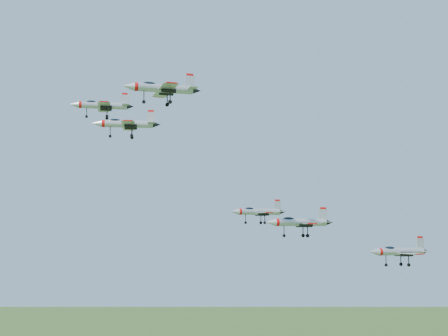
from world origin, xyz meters
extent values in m
cylinder|color=#A6ABB2|center=(-15.37, 15.27, 146.68)|extent=(9.20, 1.79, 1.32)
cone|color=#A6ABB2|center=(-20.85, 14.99, 146.68)|extent=(1.89, 1.41, 1.32)
cone|color=black|center=(-10.10, 15.54, 146.68)|extent=(1.48, 1.19, 1.12)
ellipsoid|color=black|center=(-17.60, 15.16, 147.18)|extent=(2.28, 1.06, 0.84)
cube|color=#A6ABB2|center=(-15.02, 12.44, 146.43)|extent=(2.56, 4.58, 0.14)
cube|color=#A6ABB2|center=(-15.31, 18.12, 146.43)|extent=(2.56, 4.58, 0.14)
cube|color=#A6ABB2|center=(-11.21, 15.48, 148.05)|extent=(1.53, 0.20, 2.13)
cube|color=red|center=(-11.21, 15.48, 149.17)|extent=(1.12, 0.20, 0.36)
cylinder|color=#A6ABB2|center=(-10.40, 0.82, 140.72)|extent=(8.68, 1.42, 1.25)
cone|color=#A6ABB2|center=(-15.59, 0.92, 140.72)|extent=(1.76, 1.28, 1.25)
cone|color=black|center=(-5.40, 0.72, 140.72)|extent=(1.37, 1.09, 1.06)
ellipsoid|color=black|center=(-12.52, 0.86, 141.19)|extent=(2.13, 0.94, 0.79)
cube|color=#A6ABB2|center=(-10.26, -1.88, 140.48)|extent=(2.29, 4.27, 0.13)
cube|color=#A6ABB2|center=(-10.15, 3.51, 140.48)|extent=(2.29, 4.27, 0.13)
cube|color=#A6ABB2|center=(-6.46, 0.74, 142.01)|extent=(1.44, 0.14, 2.02)
cube|color=red|center=(-6.46, 0.74, 143.07)|extent=(1.06, 0.16, 0.34)
cylinder|color=#A6ABB2|center=(-5.29, -22.52, 141.74)|extent=(8.07, 2.33, 1.15)
cone|color=#A6ABB2|center=(-10.03, -23.24, 141.74)|extent=(1.75, 1.38, 1.15)
cone|color=black|center=(-0.73, -21.84, 141.74)|extent=(1.38, 1.16, 0.98)
ellipsoid|color=black|center=(-7.22, -22.82, 142.17)|extent=(2.05, 1.11, 0.73)
cube|color=#A6ABB2|center=(-4.75, -24.95, 141.51)|extent=(2.60, 4.17, 0.12)
cube|color=#A6ABB2|center=(-5.49, -20.04, 141.51)|extent=(2.60, 4.17, 0.12)
cube|color=#A6ABB2|center=(-1.69, -21.98, 142.94)|extent=(1.33, 0.30, 1.86)
cube|color=red|center=(-1.69, -21.98, 143.91)|extent=(0.98, 0.27, 0.31)
cylinder|color=#A6ABB2|center=(13.05, 3.81, 125.90)|extent=(7.85, 2.46, 1.12)
cone|color=#A6ABB2|center=(8.46, 2.99, 125.90)|extent=(1.73, 1.38, 1.12)
cone|color=black|center=(17.48, 4.59, 125.90)|extent=(1.36, 1.15, 0.95)
ellipsoid|color=black|center=(11.18, 3.48, 126.33)|extent=(2.01, 1.13, 0.71)
cube|color=#A6ABB2|center=(13.65, 1.46, 125.69)|extent=(2.62, 4.09, 0.12)
cube|color=#A6ABB2|center=(12.80, 6.22, 125.69)|extent=(2.62, 4.09, 0.12)
cube|color=#A6ABB2|center=(16.54, 4.43, 127.07)|extent=(1.29, 0.33, 1.81)
cube|color=red|center=(16.54, 4.43, 128.02)|extent=(0.96, 0.29, 0.30)
cylinder|color=#A6ABB2|center=(16.31, -12.39, 123.83)|extent=(8.16, 1.85, 1.17)
cone|color=#A6ABB2|center=(11.47, -12.80, 123.83)|extent=(1.71, 1.30, 1.17)
cone|color=black|center=(20.96, -11.99, 123.83)|extent=(1.34, 1.10, 0.99)
ellipsoid|color=black|center=(14.33, -12.56, 124.27)|extent=(2.04, 1.01, 0.74)
cube|color=#A6ABB2|center=(16.70, -14.89, 123.60)|extent=(2.40, 4.12, 0.13)
cube|color=#A6ABB2|center=(16.27, -9.87, 123.60)|extent=(2.40, 4.12, 0.13)
cube|color=#A6ABB2|center=(19.98, -12.08, 125.04)|extent=(1.35, 0.22, 1.89)
cube|color=red|center=(19.98, -12.08, 126.03)|extent=(1.00, 0.21, 0.31)
cylinder|color=#A6ABB2|center=(36.03, -3.92, 119.02)|extent=(8.96, 3.10, 1.28)
cone|color=#A6ABB2|center=(30.81, -5.02, 119.02)|extent=(2.00, 1.62, 1.28)
cone|color=black|center=(41.05, -2.86, 119.02)|extent=(1.58, 1.35, 1.09)
ellipsoid|color=black|center=(33.91, -4.37, 119.50)|extent=(2.32, 1.35, 0.81)
cube|color=#A6ABB2|center=(36.80, -6.58, 118.77)|extent=(3.12, 4.72, 0.14)
cube|color=#A6ABB2|center=(35.65, -1.17, 118.77)|extent=(3.12, 4.72, 0.14)
cube|color=#A6ABB2|center=(39.99, -3.08, 120.35)|extent=(1.47, 0.42, 2.07)
cube|color=red|center=(39.99, -3.08, 121.44)|extent=(1.09, 0.36, 0.35)
camera|label=1|loc=(-8.82, -105.66, 122.65)|focal=50.00mm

